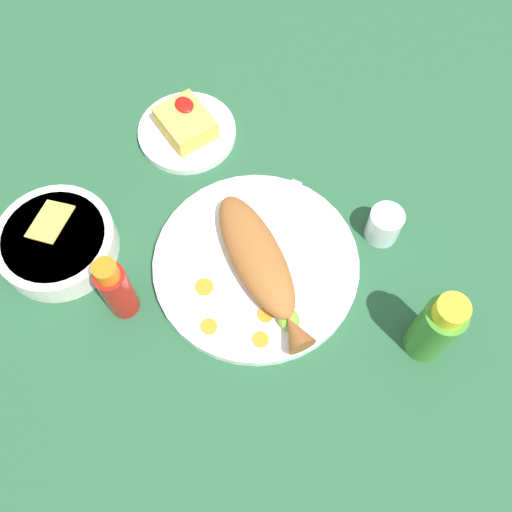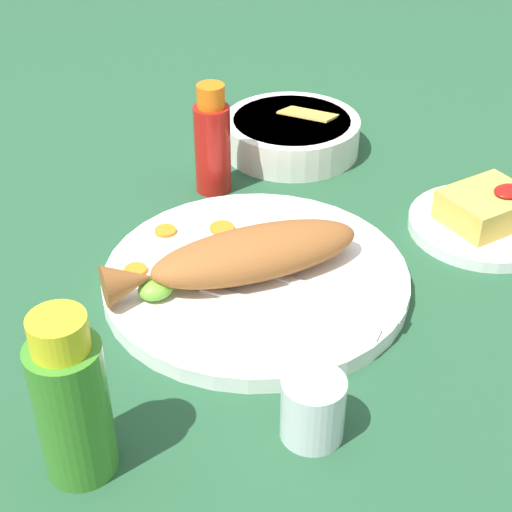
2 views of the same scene
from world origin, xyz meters
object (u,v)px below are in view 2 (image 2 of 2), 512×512
object	(u,v)px
fork_far	(299,314)
hot_sauce_bottle_red	(212,143)
fried_fish	(244,256)
guacamole_bowl	(292,133)
salt_cup	(313,411)
fork_near	(328,293)
side_plate_fries	(483,225)
hot_sauce_bottle_green	(72,402)
main_plate	(256,279)

from	to	relation	value
fork_far	hot_sauce_bottle_red	distance (m)	0.29
fried_fish	guacamole_bowl	world-z (taller)	fried_fish
hot_sauce_bottle_red	salt_cup	bearing A→B (deg)	-107.40
fork_near	side_plate_fries	xyz separation A→B (m)	(0.24, 0.02, -0.01)
salt_cup	guacamole_bowl	bearing A→B (deg)	58.60
hot_sauce_bottle_green	guacamole_bowl	distance (m)	0.58
main_plate	hot_sauce_bottle_red	world-z (taller)	hot_sauce_bottle_red
hot_sauce_bottle_green	salt_cup	size ratio (longest dim) A/B	2.58
salt_cup	side_plate_fries	size ratio (longest dim) A/B	0.35
hot_sauce_bottle_green	side_plate_fries	size ratio (longest dim) A/B	0.89
main_plate	fork_near	distance (m)	0.08
fork_far	guacamole_bowl	distance (m)	0.38
main_plate	hot_sauce_bottle_red	distance (m)	0.22
hot_sauce_bottle_green	guacamole_bowl	size ratio (longest dim) A/B	0.83
hot_sauce_bottle_green	salt_cup	xyz separation A→B (m)	(0.18, -0.07, -0.05)
fork_near	guacamole_bowl	world-z (taller)	guacamole_bowl
fried_fish	hot_sauce_bottle_green	world-z (taller)	hot_sauce_bottle_green
main_plate	fried_fish	bearing A→B (deg)	170.00
side_plate_fries	guacamole_bowl	xyz separation A→B (m)	(-0.08, 0.28, 0.02)
hot_sauce_bottle_green	main_plate	bearing A→B (deg)	28.48
fried_fish	fork_far	xyz separation A→B (m)	(0.01, -0.09, -0.02)
fork_far	hot_sauce_bottle_red	size ratio (longest dim) A/B	1.14
fork_far	side_plate_fries	xyz separation A→B (m)	(0.28, 0.04, -0.01)
fork_near	fried_fish	bearing A→B (deg)	-172.83
fried_fish	fork_near	size ratio (longest dim) A/B	1.64
hot_sauce_bottle_red	salt_cup	size ratio (longest dim) A/B	2.36
fork_near	hot_sauce_bottle_red	bearing A→B (deg)	146.26
main_plate	fork_near	bearing A→B (deg)	-59.20
main_plate	side_plate_fries	xyz separation A→B (m)	(0.28, -0.05, -0.00)
fork_far	hot_sauce_bottle_green	world-z (taller)	hot_sauce_bottle_green
main_plate	hot_sauce_bottle_green	xyz separation A→B (m)	(-0.24, -0.13, 0.06)
main_plate	side_plate_fries	bearing A→B (deg)	-9.27
hot_sauce_bottle_green	side_plate_fries	bearing A→B (deg)	9.32
hot_sauce_bottle_red	salt_cup	world-z (taller)	hot_sauce_bottle_red
fork_far	guacamole_bowl	world-z (taller)	guacamole_bowl
main_plate	fork_near	xyz separation A→B (m)	(0.04, -0.07, 0.01)
hot_sauce_bottle_red	salt_cup	distance (m)	0.42
hot_sauce_bottle_green	hot_sauce_bottle_red	bearing A→B (deg)	47.75
fork_near	guacamole_bowl	size ratio (longest dim) A/B	0.91
hot_sauce_bottle_green	salt_cup	distance (m)	0.19
fork_near	hot_sauce_bottle_green	distance (m)	0.29
fried_fish	guacamole_bowl	distance (m)	0.32
fork_far	hot_sauce_bottle_green	size ratio (longest dim) A/B	1.04
hot_sauce_bottle_red	fried_fish	bearing A→B (deg)	-110.07
hot_sauce_bottle_green	fried_fish	bearing A→B (deg)	30.28
main_plate	guacamole_bowl	bearing A→B (deg)	49.85
fried_fish	fork_far	size ratio (longest dim) A/B	1.73
fork_near	salt_cup	world-z (taller)	salt_cup
hot_sauce_bottle_green	guacamole_bowl	xyz separation A→B (m)	(0.44, 0.37, -0.04)
main_plate	hot_sauce_bottle_red	size ratio (longest dim) A/B	2.29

